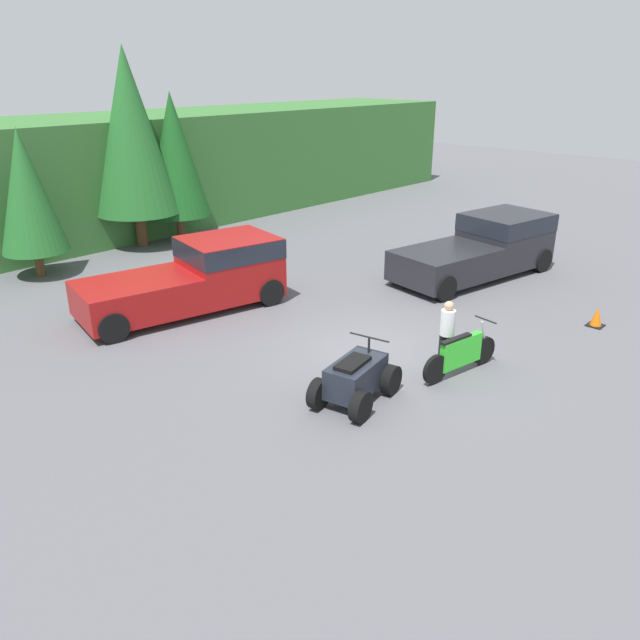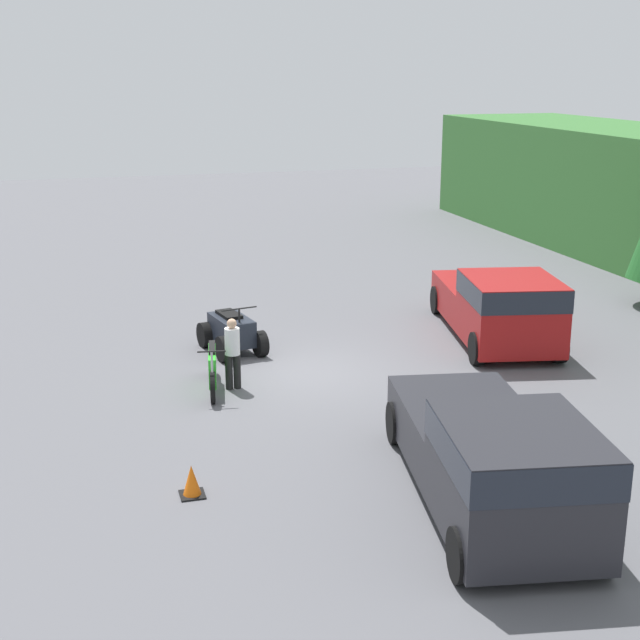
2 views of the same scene
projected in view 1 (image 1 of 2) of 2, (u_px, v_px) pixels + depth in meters
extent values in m
plane|color=#5B5B60|center=(369.00, 353.00, 15.21)|extent=(80.00, 80.00, 0.00)
cube|color=#387033|center=(55.00, 181.00, 24.51)|extent=(44.00, 6.00, 4.62)
cylinder|color=brown|center=(39.00, 263.00, 20.66)|extent=(0.29, 0.29, 0.86)
cone|color=#236628|center=(27.00, 191.00, 19.76)|extent=(2.11, 2.11, 3.93)
cylinder|color=brown|center=(141.00, 229.00, 24.15)|extent=(0.43, 0.43, 1.30)
cone|color=#236628|center=(131.00, 132.00, 22.79)|extent=(3.19, 3.19, 5.94)
cylinder|color=brown|center=(181.00, 227.00, 25.02)|extent=(0.34, 0.34, 1.02)
cone|color=#19561E|center=(174.00, 155.00, 23.95)|extent=(2.49, 2.49, 4.64)
cube|color=maroon|center=(230.00, 266.00, 18.23)|extent=(2.92, 2.63, 1.70)
cube|color=#1E232D|center=(229.00, 247.00, 18.02)|extent=(2.94, 2.65, 0.54)
cube|color=maroon|center=(137.00, 297.00, 16.86)|extent=(3.47, 2.74, 0.94)
cylinder|color=black|center=(238.00, 275.00, 19.64)|extent=(0.84, 0.43, 0.80)
cylinder|color=black|center=(270.00, 292.00, 18.13)|extent=(0.84, 0.43, 0.80)
cylinder|color=black|center=(89.00, 304.00, 17.17)|extent=(0.84, 0.43, 0.80)
cylinder|color=black|center=(113.00, 327.00, 15.66)|extent=(0.84, 0.43, 0.80)
cube|color=#232328|center=(505.00, 238.00, 21.17)|extent=(2.95, 2.58, 1.70)
cube|color=#1E232D|center=(507.00, 222.00, 20.96)|extent=(2.97, 2.60, 0.54)
cube|color=#232328|center=(445.00, 264.00, 19.69)|extent=(3.52, 2.68, 0.94)
cylinder|color=black|center=(494.00, 248.00, 22.60)|extent=(0.83, 0.41, 0.80)
cylinder|color=black|center=(542.00, 260.00, 21.12)|extent=(0.83, 0.41, 0.80)
cylinder|color=black|center=(398.00, 272.00, 19.94)|extent=(0.83, 0.41, 0.80)
cylinder|color=black|center=(444.00, 288.00, 18.46)|extent=(0.83, 0.41, 0.80)
cylinder|color=black|center=(484.00, 350.00, 14.53)|extent=(0.69, 0.21, 0.68)
cylinder|color=black|center=(435.00, 370.00, 13.61)|extent=(0.69, 0.21, 0.68)
cube|color=green|center=(461.00, 352.00, 13.99)|extent=(1.24, 0.36, 0.67)
cylinder|color=#B7B7BC|center=(484.00, 335.00, 14.35)|extent=(0.30, 0.10, 0.77)
cylinder|color=black|center=(486.00, 320.00, 14.20)|extent=(0.13, 0.60, 0.04)
cube|color=black|center=(456.00, 339.00, 13.74)|extent=(0.91, 0.29, 0.06)
cylinder|color=black|center=(351.00, 369.00, 13.68)|extent=(0.67, 0.34, 0.64)
cylinder|color=black|center=(391.00, 380.00, 13.20)|extent=(0.67, 0.34, 0.64)
cylinder|color=black|center=(319.00, 394.00, 12.64)|extent=(0.67, 0.34, 0.64)
cylinder|color=black|center=(361.00, 407.00, 12.16)|extent=(0.67, 0.34, 0.64)
cube|color=#1E232D|center=(356.00, 376.00, 12.83)|extent=(1.57, 1.02, 0.65)
cylinder|color=black|center=(369.00, 345.00, 13.06)|extent=(0.06, 0.06, 0.35)
cylinder|color=black|center=(369.00, 337.00, 12.99)|extent=(0.21, 0.91, 0.04)
cube|color=black|center=(353.00, 363.00, 12.57)|extent=(0.91, 0.59, 0.08)
cylinder|color=black|center=(442.00, 349.00, 14.43)|extent=(0.17, 0.17, 0.80)
cylinder|color=black|center=(449.00, 352.00, 14.32)|extent=(0.17, 0.17, 0.80)
cylinder|color=white|center=(448.00, 323.00, 14.11)|extent=(0.34, 0.34, 0.60)
sphere|color=tan|center=(449.00, 306.00, 13.96)|extent=(0.22, 0.22, 0.22)
cube|color=black|center=(595.00, 325.00, 16.78)|extent=(0.42, 0.42, 0.03)
cone|color=orange|center=(597.00, 316.00, 16.68)|extent=(0.32, 0.32, 0.55)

